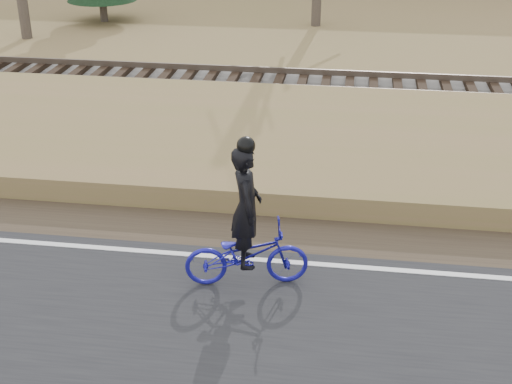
# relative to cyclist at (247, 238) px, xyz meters

# --- Properties ---
(shoulder) EXTENTS (120.00, 1.60, 0.04)m
(shoulder) POSITION_rel_cyclist_xyz_m (-4.73, 1.66, -0.79)
(shoulder) COLOR #473A2B
(shoulder) RESTS_ON ground
(embankment) EXTENTS (120.00, 5.00, 0.44)m
(embankment) POSITION_rel_cyclist_xyz_m (-4.73, 4.66, -0.59)
(embankment) COLOR brown
(embankment) RESTS_ON ground
(ballast) EXTENTS (120.00, 3.00, 0.45)m
(ballast) POSITION_rel_cyclist_xyz_m (-4.73, 8.46, -0.59)
(ballast) COLOR slate
(ballast) RESTS_ON ground
(railroad) EXTENTS (120.00, 2.40, 0.29)m
(railroad) POSITION_rel_cyclist_xyz_m (-4.73, 8.46, -0.28)
(railroad) COLOR black
(railroad) RESTS_ON ballast
(cyclist) EXTENTS (1.90, 0.99, 2.33)m
(cyclist) POSITION_rel_cyclist_xyz_m (0.00, 0.00, 0.00)
(cyclist) COLOR #181592
(cyclist) RESTS_ON road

